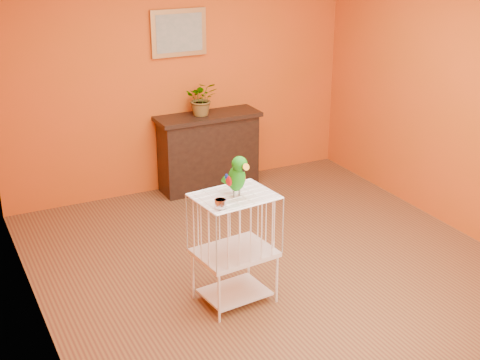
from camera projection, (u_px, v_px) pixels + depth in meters
ground at (279, 271)px, 5.87m from camera, size 4.50×4.50×0.00m
room_shell at (283, 95)px, 5.28m from camera, size 4.50×4.50×4.50m
console_cabinet at (208, 152)px, 7.51m from camera, size 1.17×0.42×0.87m
potted_plant at (203, 103)px, 7.25m from camera, size 0.45×0.48×0.29m
framed_picture at (179, 33)px, 7.06m from camera, size 0.62×0.04×0.50m
birdcage at (235, 247)px, 5.25m from camera, size 0.64×0.52×0.92m
feed_cup at (220, 203)px, 4.86m from camera, size 0.09×0.09×0.06m
parrot at (237, 175)px, 5.02m from camera, size 0.17×0.30×0.33m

